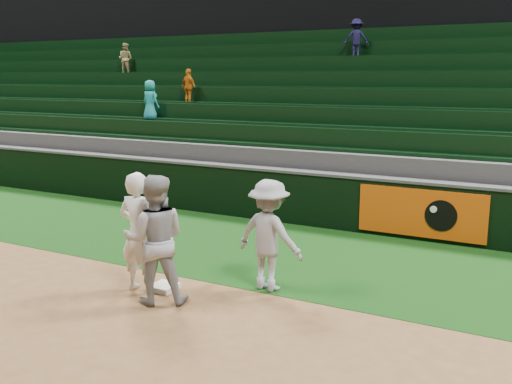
% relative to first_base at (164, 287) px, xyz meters
% --- Properties ---
extents(ground, '(70.00, 70.00, 0.00)m').
position_rel_first_base_xyz_m(ground, '(0.01, -0.30, -0.04)').
color(ground, brown).
rests_on(ground, ground).
extents(foul_grass, '(36.00, 4.20, 0.01)m').
position_rel_first_base_xyz_m(foul_grass, '(0.01, 2.70, -0.04)').
color(foul_grass, black).
rests_on(foul_grass, ground).
extents(upper_deck, '(40.00, 12.00, 12.00)m').
position_rel_first_base_xyz_m(upper_deck, '(0.01, 17.15, 5.96)').
color(upper_deck, black).
rests_on(upper_deck, ground).
extents(first_base, '(0.40, 0.40, 0.09)m').
position_rel_first_base_xyz_m(first_base, '(0.00, 0.00, 0.00)').
color(first_base, white).
rests_on(first_base, ground).
extents(first_baseman, '(0.72, 0.49, 1.92)m').
position_rel_first_base_xyz_m(first_baseman, '(-0.29, -0.21, 0.92)').
color(first_baseman, white).
rests_on(first_baseman, ground).
extents(baserunner, '(1.20, 1.13, 1.96)m').
position_rel_first_base_xyz_m(baserunner, '(0.21, -0.45, 0.93)').
color(baserunner, '#9A9CA4').
rests_on(baserunner, ground).
extents(base_coach, '(1.23, 0.81, 1.78)m').
position_rel_first_base_xyz_m(base_coach, '(1.47, 0.80, 0.86)').
color(base_coach, '#989BA5').
rests_on(base_coach, foul_grass).
extents(field_wall, '(36.00, 0.45, 1.25)m').
position_rel_first_base_xyz_m(field_wall, '(0.04, 4.90, 0.59)').
color(field_wall, black).
rests_on(field_wall, ground).
extents(stadium_seating, '(36.00, 5.95, 5.03)m').
position_rel_first_base_xyz_m(stadium_seating, '(0.01, 8.68, 1.66)').
color(stadium_seating, '#363739').
rests_on(stadium_seating, ground).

